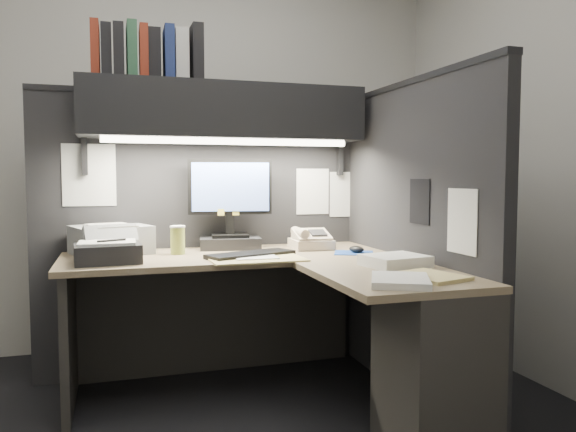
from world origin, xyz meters
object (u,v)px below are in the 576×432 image
object	(u,v)px
monitor	(230,213)
telephone	(311,241)
desk	(322,329)
printer	(111,240)
overhead_shelf	(225,112)
coffee_cup	(178,241)
keyboard	(251,255)
notebook_stack	(107,253)

from	to	relation	value
monitor	telephone	size ratio (longest dim) A/B	2.23
desk	printer	size ratio (longest dim) A/B	4.53
overhead_shelf	telephone	world-z (taller)	overhead_shelf
monitor	printer	distance (m)	0.66
printer	telephone	bearing A→B (deg)	-24.40
coffee_cup	telephone	bearing A→B (deg)	0.24
coffee_cup	printer	xyz separation A→B (m)	(-0.34, 0.13, 0.00)
coffee_cup	printer	size ratio (longest dim) A/B	0.38
coffee_cup	printer	world-z (taller)	printer
overhead_shelf	coffee_cup	size ratio (longest dim) A/B	10.92
keyboard	desk	bearing A→B (deg)	-81.47
desk	keyboard	world-z (taller)	keyboard
desk	keyboard	size ratio (longest dim) A/B	3.63
printer	notebook_stack	xyz separation A→B (m)	(-0.02, -0.32, -0.03)
desk	keyboard	distance (m)	0.57
keyboard	notebook_stack	distance (m)	0.70
telephone	desk	bearing A→B (deg)	-102.75
monitor	printer	size ratio (longest dim) A/B	1.36
monitor	notebook_stack	size ratio (longest dim) A/B	1.69
keyboard	coffee_cup	xyz separation A→B (m)	(-0.35, 0.21, 0.06)
desk	overhead_shelf	world-z (taller)	overhead_shelf
desk	monitor	xyz separation A→B (m)	(-0.27, 0.77, 0.49)
printer	notebook_stack	bearing A→B (deg)	-110.79
monitor	coffee_cup	bearing A→B (deg)	-148.47
keyboard	telephone	distance (m)	0.46
overhead_shelf	monitor	xyz separation A→B (m)	(0.03, 0.02, -0.57)
monitor	notebook_stack	distance (m)	0.76
desk	telephone	world-z (taller)	telephone
keyboard	overhead_shelf	bearing A→B (deg)	81.02
overhead_shelf	printer	xyz separation A→B (m)	(-0.62, 0.01, -0.69)
overhead_shelf	printer	world-z (taller)	overhead_shelf
telephone	overhead_shelf	bearing A→B (deg)	168.80
coffee_cup	printer	distance (m)	0.36
desk	monitor	bearing A→B (deg)	109.35
desk	notebook_stack	xyz separation A→B (m)	(-0.93, 0.44, 0.33)
desk	monitor	distance (m)	0.95
notebook_stack	monitor	bearing A→B (deg)	26.39
overhead_shelf	monitor	distance (m)	0.57
telephone	notebook_stack	xyz separation A→B (m)	(-1.11, -0.20, 0.00)
keyboard	coffee_cup	size ratio (longest dim) A/B	3.30
desk	printer	bearing A→B (deg)	140.33
monitor	keyboard	distance (m)	0.40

